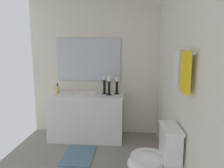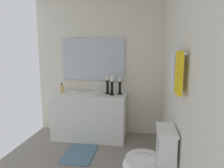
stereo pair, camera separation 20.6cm
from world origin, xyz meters
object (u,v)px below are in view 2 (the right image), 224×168
object	(u,v)px
mirror	(93,60)
bath_mat	(80,154)
candle_holder_short	(112,85)
candle_holder_mid	(108,85)
soap_bottle	(62,89)
sink_basin	(90,96)
towel_center	(179,73)
towel_bar	(179,53)
towel_near_vanity	(173,71)
toilet	(150,162)
vanity_cabinet	(90,116)
candle_holder_tall	(120,85)

from	to	relation	value
mirror	bath_mat	world-z (taller)	mirror
candle_holder_short	candle_holder_mid	world-z (taller)	candle_holder_short
candle_holder_short	soap_bottle	xyz separation A→B (m)	(-0.06, -0.91, -0.10)
bath_mat	sink_basin	bearing A→B (deg)	179.91
candle_holder_mid	bath_mat	distance (m)	1.21
towel_center	sink_basin	bearing A→B (deg)	-141.73
mirror	towel_bar	bearing A→B (deg)	36.46
towel_bar	towel_near_vanity	size ratio (longest dim) A/B	1.56
toilet	bath_mat	distance (m)	1.27
candle_holder_mid	towel_bar	size ratio (longest dim) A/B	0.51
candle_holder_short	towel_center	size ratio (longest dim) A/B	0.89
candle_holder_mid	towel_bar	xyz separation A→B (m)	(1.44, 0.91, 0.54)
mirror	towel_center	bearing A→B (deg)	33.71
vanity_cabinet	candle_holder_tall	size ratio (longest dim) A/B	4.35
soap_bottle	candle_holder_short	bearing A→B (deg)	86.50
candle_holder_tall	towel_bar	distance (m)	1.69
vanity_cabinet	toilet	world-z (taller)	vanity_cabinet
toilet	sink_basin	bearing A→B (deg)	-142.69
soap_bottle	towel_near_vanity	xyz separation A→B (m)	(1.25, 1.71, 0.46)
candle_holder_tall	candle_holder_short	bearing A→B (deg)	-52.96
mirror	toilet	world-z (taller)	mirror
vanity_cabinet	candle_holder_tall	bearing A→B (deg)	96.45
vanity_cabinet	candle_holder_mid	world-z (taller)	candle_holder_mid
sink_basin	candle_holder_tall	size ratio (longest dim) A/B	1.35
candle_holder_tall	candle_holder_short	distance (m)	0.16
mirror	towel_near_vanity	bearing A→B (deg)	38.70
towel_bar	towel_near_vanity	distance (m)	0.23
soap_bottle	bath_mat	bearing A→B (deg)	38.25
vanity_cabinet	candle_holder_short	distance (m)	0.70
mirror	candle_holder_mid	world-z (taller)	mirror
sink_basin	soap_bottle	size ratio (longest dim) A/B	2.23
towel_bar	towel_center	bearing A→B (deg)	-6.79
toilet	towel_near_vanity	distance (m)	0.99
candle_holder_mid	towel_near_vanity	xyz separation A→B (m)	(1.29, 0.90, 0.37)
towel_bar	candle_holder_mid	bearing A→B (deg)	-147.57
towel_center	candle_holder_short	bearing A→B (deg)	-151.67
vanity_cabinet	candle_holder_mid	size ratio (longest dim) A/B	4.22
candle_holder_mid	towel_bar	world-z (taller)	towel_bar
soap_bottle	towel_bar	bearing A→B (deg)	51.13
candle_holder_tall	soap_bottle	xyz separation A→B (m)	(0.04, -1.03, -0.08)
towel_near_vanity	bath_mat	size ratio (longest dim) A/B	0.65
vanity_cabinet	candle_holder_mid	xyz separation A→B (m)	(-0.06, 0.31, 0.56)
sink_basin	vanity_cabinet	bearing A→B (deg)	-90.00
candle_holder_short	towel_bar	size ratio (longest dim) A/B	0.54
candle_holder_short	bath_mat	world-z (taller)	candle_holder_short
toilet	bath_mat	bearing A→B (deg)	-124.47
towel_near_vanity	towel_center	world-z (taller)	same
sink_basin	candle_holder_mid	distance (m)	0.37
candle_holder_mid	candle_holder_tall	bearing A→B (deg)	89.21
candle_holder_short	towel_near_vanity	bearing A→B (deg)	34.06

